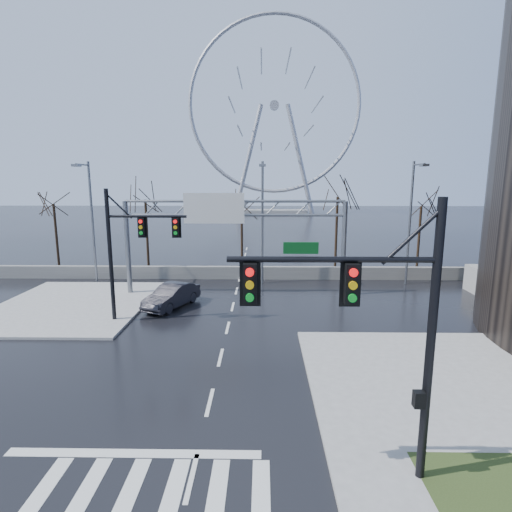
{
  "coord_description": "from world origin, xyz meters",
  "views": [
    {
      "loc": [
        2.02,
        -14.07,
        8.36
      ],
      "look_at": [
        1.63,
        9.42,
        4.0
      ],
      "focal_mm": 28.0,
      "sensor_mm": 36.0,
      "label": 1
    }
  ],
  "objects_px": {
    "sign_gantry": "(230,226)",
    "ferris_wheel": "(274,113)",
    "signal_mast_far": "(128,243)",
    "car": "(172,296)",
    "signal_mast_near": "(381,317)"
  },
  "relations": [
    {
      "from": "signal_mast_near",
      "to": "sign_gantry",
      "type": "relative_size",
      "value": 0.49
    },
    {
      "from": "signal_mast_near",
      "to": "car",
      "type": "xyz_separation_m",
      "value": [
        -9.26,
        15.92,
        -4.09
      ]
    },
    {
      "from": "ferris_wheel",
      "to": "car",
      "type": "relative_size",
      "value": 10.76
    },
    {
      "from": "signal_mast_near",
      "to": "signal_mast_far",
      "type": "relative_size",
      "value": 1.0
    },
    {
      "from": "signal_mast_far",
      "to": "sign_gantry",
      "type": "distance_m",
      "value": 8.14
    },
    {
      "from": "ferris_wheel",
      "to": "sign_gantry",
      "type": "bearing_deg",
      "value": -93.84
    },
    {
      "from": "sign_gantry",
      "to": "signal_mast_near",
      "type": "bearing_deg",
      "value": -73.81
    },
    {
      "from": "signal_mast_near",
      "to": "ferris_wheel",
      "type": "height_order",
      "value": "ferris_wheel"
    },
    {
      "from": "car",
      "to": "ferris_wheel",
      "type": "bearing_deg",
      "value": 106.83
    },
    {
      "from": "signal_mast_far",
      "to": "sign_gantry",
      "type": "xyz_separation_m",
      "value": [
        5.49,
        6.0,
        0.35
      ]
    },
    {
      "from": "signal_mast_near",
      "to": "car",
      "type": "distance_m",
      "value": 18.87
    },
    {
      "from": "ferris_wheel",
      "to": "car",
      "type": "height_order",
      "value": "ferris_wheel"
    },
    {
      "from": "signal_mast_far",
      "to": "car",
      "type": "height_order",
      "value": "signal_mast_far"
    },
    {
      "from": "sign_gantry",
      "to": "ferris_wheel",
      "type": "bearing_deg",
      "value": 86.16
    },
    {
      "from": "sign_gantry",
      "to": "car",
      "type": "relative_size",
      "value": 3.46
    }
  ]
}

